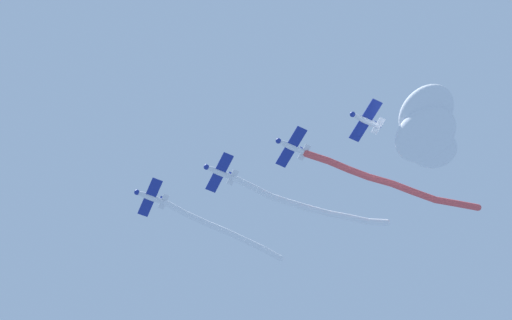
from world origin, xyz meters
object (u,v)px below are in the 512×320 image
Objects in this scene: airplane_slot at (366,120)px; airplane_left_wing at (220,172)px; airplane_lead at (150,197)px; airplane_right_wing at (291,147)px.

airplane_left_wing is at bearing -47.35° from airplane_slot.
airplane_left_wing is (2.21, -9.93, 0.25)m from airplane_lead.
airplane_right_wing is 10.17m from airplane_slot.
airplane_right_wing is at bearing 133.36° from airplane_left_wing.
airplane_lead is 0.99× the size of airplane_left_wing.
airplane_lead is 10.18m from airplane_left_wing.
airplane_lead is 30.52m from airplane_slot.
airplane_right_wing is (2.21, -9.93, 0.25)m from airplane_left_wing.
airplane_left_wing is 10.18m from airplane_right_wing.
airplane_left_wing is 0.99× the size of airplane_right_wing.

